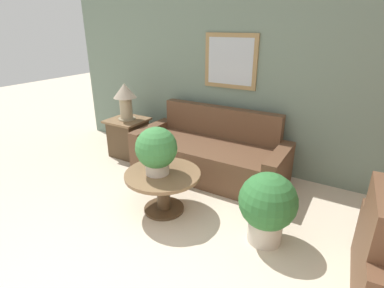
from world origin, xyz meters
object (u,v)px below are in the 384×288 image
couch_main (210,154)px  coffee_table (163,183)px  side_table (128,137)px  table_lamp (125,97)px  potted_plant_on_table (156,150)px  potted_plant_floor (267,205)px

couch_main → coffee_table: size_ratio=2.54×
couch_main → side_table: (-1.50, -0.09, 0.01)m
coffee_table → table_lamp: bearing=144.9°
side_table → potted_plant_on_table: bearing=-36.9°
potted_plant_on_table → potted_plant_floor: (1.26, 0.12, -0.37)m
couch_main → potted_plant_on_table: bearing=-93.1°
potted_plant_on_table → potted_plant_floor: 1.32m
side_table → potted_plant_floor: 2.85m
side_table → couch_main: bearing=3.3°
couch_main → potted_plant_on_table: 1.26m
table_lamp → potted_plant_on_table: size_ratio=1.07×
couch_main → coffee_table: (-0.02, -1.13, 0.05)m
potted_plant_on_table → table_lamp: bearing=143.1°
couch_main → potted_plant_floor: size_ratio=2.94×
table_lamp → potted_plant_floor: 2.91m
coffee_table → table_lamp: size_ratio=1.49×
table_lamp → potted_plant_floor: table_lamp is taller
side_table → potted_plant_on_table: potted_plant_on_table is taller
table_lamp → potted_plant_floor: (2.69, -0.95, -0.58)m
couch_main → table_lamp: (-1.50, -0.09, 0.70)m
couch_main → side_table: 1.50m
side_table → potted_plant_floor: bearing=-19.5°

